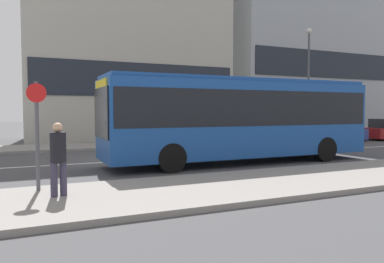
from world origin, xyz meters
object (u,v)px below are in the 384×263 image
at_px(city_bus, 240,115).
at_px(pedestrian_near_stop, 58,155).
at_px(bus_stop_sign, 37,127).
at_px(street_lamp, 308,72).
at_px(parked_car_0, 334,132).

bearing_deg(city_bus, pedestrian_near_stop, -147.89).
xyz_separation_m(bus_stop_sign, street_lamp, (17.37, 10.47, 2.97)).
distance_m(pedestrian_near_stop, street_lamp, 20.70).
distance_m(parked_car_0, street_lamp, 4.48).
height_order(parked_car_0, street_lamp, street_lamp).
relative_size(parked_car_0, street_lamp, 0.54).
bearing_deg(city_bus, bus_stop_sign, -154.53).
bearing_deg(pedestrian_near_stop, parked_car_0, 18.84).
bearing_deg(bus_stop_sign, city_bus, 21.47).
distance_m(bus_stop_sign, street_lamp, 20.50).
bearing_deg(street_lamp, bus_stop_sign, -148.91).
bearing_deg(parked_car_0, city_bus, -151.78).
bearing_deg(street_lamp, pedestrian_near_stop, -146.39).
relative_size(pedestrian_near_stop, bus_stop_sign, 0.63).
distance_m(city_bus, parked_car_0, 11.92).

